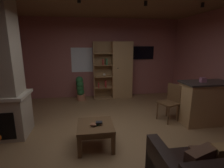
{
  "coord_description": "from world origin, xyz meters",
  "views": [
    {
      "loc": [
        -0.54,
        -3.16,
        1.9
      ],
      "look_at": [
        0.0,
        0.4,
        1.05
      ],
      "focal_mm": 27.43,
      "sensor_mm": 36.0,
      "label": 1
    }
  ],
  "objects_px": {
    "coffee_table": "(95,129)",
    "table_book_0": "(96,124)",
    "wall_mounted_tv": "(143,53)",
    "kitchen_bar_counter": "(209,102)",
    "bookshelf_cabinet": "(119,70)",
    "table_book_1": "(94,124)",
    "dining_chair": "(171,100)",
    "tissue_box": "(203,80)",
    "table_book_2": "(99,122)",
    "potted_floor_plant": "(80,88)"
  },
  "relations": [
    {
      "from": "table_book_1",
      "to": "potted_floor_plant",
      "type": "bearing_deg",
      "value": 96.38
    },
    {
      "from": "kitchen_bar_counter",
      "to": "wall_mounted_tv",
      "type": "bearing_deg",
      "value": 108.02
    },
    {
      "from": "table_book_0",
      "to": "coffee_table",
      "type": "bearing_deg",
      "value": 130.54
    },
    {
      "from": "kitchen_bar_counter",
      "to": "table_book_2",
      "type": "distance_m",
      "value": 2.78
    },
    {
      "from": "table_book_0",
      "to": "table_book_2",
      "type": "xyz_separation_m",
      "value": [
        0.06,
        -0.02,
        0.04
      ]
    },
    {
      "from": "kitchen_bar_counter",
      "to": "table_book_1",
      "type": "height_order",
      "value": "kitchen_bar_counter"
    },
    {
      "from": "table_book_1",
      "to": "potted_floor_plant",
      "type": "distance_m",
      "value": 2.92
    },
    {
      "from": "tissue_box",
      "to": "table_book_0",
      "type": "height_order",
      "value": "tissue_box"
    },
    {
      "from": "dining_chair",
      "to": "table_book_0",
      "type": "bearing_deg",
      "value": -154.96
    },
    {
      "from": "table_book_1",
      "to": "wall_mounted_tv",
      "type": "relative_size",
      "value": 0.12
    },
    {
      "from": "table_book_1",
      "to": "dining_chair",
      "type": "height_order",
      "value": "dining_chair"
    },
    {
      "from": "bookshelf_cabinet",
      "to": "table_book_1",
      "type": "relative_size",
      "value": 19.35
    },
    {
      "from": "tissue_box",
      "to": "coffee_table",
      "type": "height_order",
      "value": "tissue_box"
    },
    {
      "from": "table_book_2",
      "to": "wall_mounted_tv",
      "type": "xyz_separation_m",
      "value": [
        1.86,
        3.23,
        1.08
      ]
    },
    {
      "from": "bookshelf_cabinet",
      "to": "kitchen_bar_counter",
      "type": "height_order",
      "value": "bookshelf_cabinet"
    },
    {
      "from": "wall_mounted_tv",
      "to": "bookshelf_cabinet",
      "type": "bearing_deg",
      "value": -166.9
    },
    {
      "from": "bookshelf_cabinet",
      "to": "table_book_1",
      "type": "distance_m",
      "value": 3.26
    },
    {
      "from": "tissue_box",
      "to": "wall_mounted_tv",
      "type": "bearing_deg",
      "value": 102.81
    },
    {
      "from": "bookshelf_cabinet",
      "to": "dining_chair",
      "type": "distance_m",
      "value": 2.33
    },
    {
      "from": "dining_chair",
      "to": "table_book_2",
      "type": "bearing_deg",
      "value": -153.75
    },
    {
      "from": "dining_chair",
      "to": "potted_floor_plant",
      "type": "bearing_deg",
      "value": 139.57
    },
    {
      "from": "wall_mounted_tv",
      "to": "coffee_table",
      "type": "bearing_deg",
      "value": -121.19
    },
    {
      "from": "dining_chair",
      "to": "wall_mounted_tv",
      "type": "relative_size",
      "value": 1.11
    },
    {
      "from": "wall_mounted_tv",
      "to": "potted_floor_plant",
      "type": "bearing_deg",
      "value": -171.42
    },
    {
      "from": "table_book_2",
      "to": "dining_chair",
      "type": "xyz_separation_m",
      "value": [
        1.87,
        0.92,
        0.03
      ]
    },
    {
      "from": "coffee_table",
      "to": "table_book_0",
      "type": "xyz_separation_m",
      "value": [
        0.01,
        -0.01,
        0.1
      ]
    },
    {
      "from": "bookshelf_cabinet",
      "to": "wall_mounted_tv",
      "type": "height_order",
      "value": "bookshelf_cabinet"
    },
    {
      "from": "kitchen_bar_counter",
      "to": "dining_chair",
      "type": "xyz_separation_m",
      "value": [
        -0.83,
        0.29,
        0.01
      ]
    },
    {
      "from": "bookshelf_cabinet",
      "to": "wall_mounted_tv",
      "type": "bearing_deg",
      "value": 13.1
    },
    {
      "from": "wall_mounted_tv",
      "to": "kitchen_bar_counter",
      "type": "bearing_deg",
      "value": -71.98
    },
    {
      "from": "table_book_2",
      "to": "dining_chair",
      "type": "distance_m",
      "value": 2.09
    },
    {
      "from": "table_book_2",
      "to": "bookshelf_cabinet",
      "type": "bearing_deg",
      "value": 72.36
    },
    {
      "from": "coffee_table",
      "to": "dining_chair",
      "type": "bearing_deg",
      "value": 24.57
    },
    {
      "from": "table_book_0",
      "to": "wall_mounted_tv",
      "type": "xyz_separation_m",
      "value": [
        1.92,
        3.2,
        1.13
      ]
    },
    {
      "from": "tissue_box",
      "to": "wall_mounted_tv",
      "type": "relative_size",
      "value": 0.14
    },
    {
      "from": "table_book_2",
      "to": "wall_mounted_tv",
      "type": "distance_m",
      "value": 3.88
    },
    {
      "from": "potted_floor_plant",
      "to": "dining_chair",
      "type": "bearing_deg",
      "value": -40.43
    },
    {
      "from": "table_book_1",
      "to": "potted_floor_plant",
      "type": "relative_size",
      "value": 0.12
    },
    {
      "from": "kitchen_bar_counter",
      "to": "bookshelf_cabinet",
      "type": "bearing_deg",
      "value": 126.26
    },
    {
      "from": "kitchen_bar_counter",
      "to": "potted_floor_plant",
      "type": "height_order",
      "value": "kitchen_bar_counter"
    },
    {
      "from": "table_book_0",
      "to": "table_book_2",
      "type": "bearing_deg",
      "value": -21.4
    },
    {
      "from": "tissue_box",
      "to": "bookshelf_cabinet",
      "type": "bearing_deg",
      "value": 121.93
    },
    {
      "from": "table_book_1",
      "to": "dining_chair",
      "type": "distance_m",
      "value": 2.19
    },
    {
      "from": "dining_chair",
      "to": "kitchen_bar_counter",
      "type": "bearing_deg",
      "value": -19.16
    },
    {
      "from": "kitchen_bar_counter",
      "to": "table_book_1",
      "type": "bearing_deg",
      "value": -166.87
    },
    {
      "from": "coffee_table",
      "to": "table_book_0",
      "type": "height_order",
      "value": "table_book_0"
    },
    {
      "from": "kitchen_bar_counter",
      "to": "table_book_1",
      "type": "relative_size",
      "value": 13.5
    },
    {
      "from": "table_book_0",
      "to": "wall_mounted_tv",
      "type": "distance_m",
      "value": 3.9
    },
    {
      "from": "table_book_2",
      "to": "tissue_box",
      "type": "bearing_deg",
      "value": 13.96
    },
    {
      "from": "potted_floor_plant",
      "to": "bookshelf_cabinet",
      "type": "bearing_deg",
      "value": 5.56
    }
  ]
}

